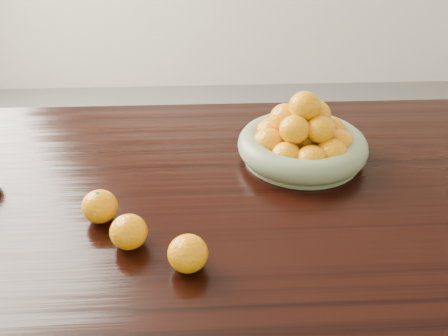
{
  "coord_description": "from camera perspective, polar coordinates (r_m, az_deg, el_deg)",
  "views": [
    {
      "loc": [
        -0.01,
        -0.95,
        1.4
      ],
      "look_at": [
        0.03,
        -0.02,
        0.83
      ],
      "focal_mm": 40.0,
      "sensor_mm": 36.0,
      "label": 1
    }
  ],
  "objects": [
    {
      "name": "dining_table",
      "position": [
        1.2,
        -1.66,
        -6.43
      ],
      "size": [
        2.0,
        1.0,
        0.75
      ],
      "color": "black",
      "rests_on": "ground"
    },
    {
      "name": "fruit_bowl",
      "position": [
        1.28,
        8.97,
        3.11
      ],
      "size": [
        0.33,
        0.33,
        0.18
      ],
      "rotation": [
        0.0,
        0.0,
        0.32
      ],
      "color": "gray",
      "rests_on": "dining_table"
    },
    {
      "name": "loose_orange_0",
      "position": [
        1.08,
        -14.01,
        -4.28
      ],
      "size": [
        0.08,
        0.08,
        0.07
      ],
      "primitive_type": "ellipsoid",
      "color": "orange",
      "rests_on": "dining_table"
    },
    {
      "name": "loose_orange_1",
      "position": [
        1.0,
        -10.84,
        -7.18
      ],
      "size": [
        0.07,
        0.07,
        0.07
      ],
      "primitive_type": "ellipsoid",
      "color": "orange",
      "rests_on": "dining_table"
    },
    {
      "name": "loose_orange_2",
      "position": [
        0.94,
        -4.15,
        -9.72
      ],
      "size": [
        0.08,
        0.08,
        0.07
      ],
      "primitive_type": "ellipsoid",
      "color": "orange",
      "rests_on": "dining_table"
    }
  ]
}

